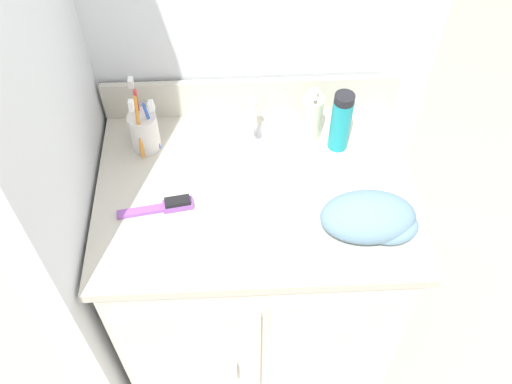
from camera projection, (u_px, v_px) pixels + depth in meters
ground_plane at (256, 328)px, 2.06m from camera, size 6.00×6.00×0.00m
wall_back at (249, 8)px, 1.41m from camera, size 0.98×0.08×2.20m
wall_left at (39, 107)px, 1.19m from camera, size 0.08×0.65×2.20m
vanity at (255, 269)px, 1.73m from camera, size 0.80×0.59×0.80m
backsplash at (251, 97)px, 1.56m from camera, size 0.80×0.02×0.11m
sink_faucet at (252, 126)px, 1.50m from camera, size 0.09×0.09×0.14m
toothbrush_cup at (144, 130)px, 1.48m from camera, size 0.08×0.11×0.20m
soap_dispenser at (311, 116)px, 1.50m from camera, size 0.06×0.06×0.16m
shaving_cream_can at (341, 122)px, 1.46m from camera, size 0.05×0.05×0.18m
hairbrush at (166, 206)px, 1.38m from camera, size 0.19×0.05×0.03m
hand_towel at (373, 219)px, 1.32m from camera, size 0.23×0.14×0.10m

